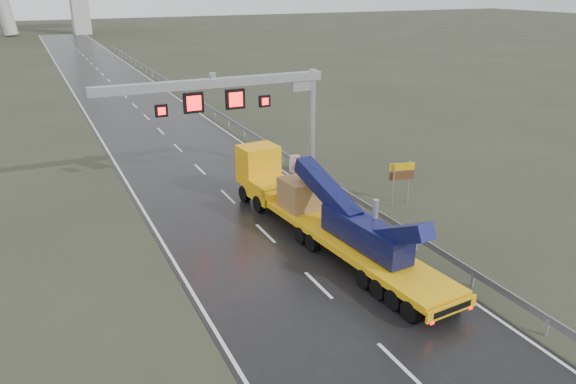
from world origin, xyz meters
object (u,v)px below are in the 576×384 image
heavy_haul_truck (312,206)px  striped_barrier (295,163)px  sign_gantry (245,99)px  exit_sign_pair (402,175)px

heavy_haul_truck → striped_barrier: (3.69, 9.72, -0.97)m
heavy_haul_truck → striped_barrier: 10.44m
sign_gantry → exit_sign_pair: (6.90, -7.55, -3.74)m
heavy_haul_truck → exit_sign_pair: size_ratio=6.47×
sign_gantry → striped_barrier: bearing=11.2°
sign_gantry → striped_barrier: sign_gantry is taller
heavy_haul_truck → exit_sign_pair: 6.84m
exit_sign_pair → striped_barrier: 8.94m
exit_sign_pair → striped_barrier: bearing=123.6°
sign_gantry → exit_sign_pair: bearing=-47.6°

